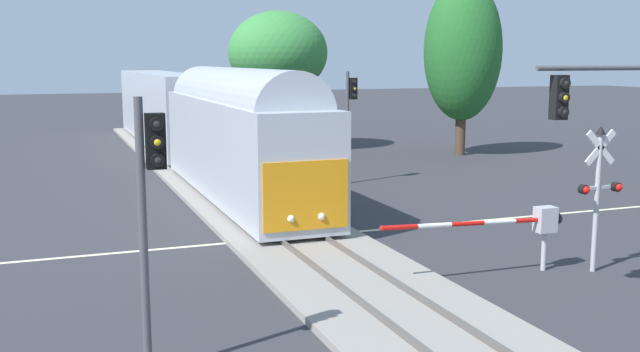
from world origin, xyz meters
name	(u,v)px	position (x,y,z in m)	size (l,w,h in m)	color
ground_plane	(290,238)	(0.00, 0.00, 0.00)	(220.00, 220.00, 0.00)	#333338
road_centre_stripe	(290,237)	(0.00, 0.00, 0.00)	(44.00, 0.20, 0.01)	beige
railway_track	(290,235)	(0.00, 0.00, 0.10)	(4.40, 80.00, 0.32)	gray
commuter_train	(191,116)	(0.00, 17.24, 2.78)	(3.04, 40.57, 5.16)	#B2B7C1
crossing_gate_near	(528,223)	(4.84, -6.06, 1.41)	(5.57, 0.40, 1.80)	#B7B7BC
crossing_signal_mast	(599,184)	(6.66, -6.65, 2.46)	(1.36, 0.44, 4.04)	#B2B2B7
traffic_signal_far_side	(350,109)	(5.98, 9.16, 3.53)	(0.53, 0.38, 5.27)	#4C4C51
traffic_signal_near_left	(150,192)	(-5.66, -9.20, 3.47)	(0.53, 0.38, 5.17)	#4C4C51
elm_centre_background	(278,53)	(6.69, 22.72, 6.21)	(6.31, 6.31, 8.85)	#4C3828
maple_right_background	(463,51)	(16.36, 16.44, 6.32)	(4.67, 4.67, 10.59)	#4C3828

